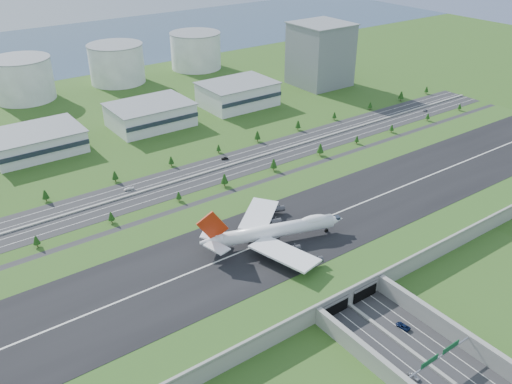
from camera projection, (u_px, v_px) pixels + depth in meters
ground at (277, 251)px, 265.80m from camera, size 1200.00×1200.00×0.00m
airfield_deck at (278, 244)px, 263.78m from camera, size 520.00×100.00×9.20m
underpass_road at (448, 372)px, 193.17m from camera, size 38.80×120.40×8.00m
sign_gantry_near at (440, 357)px, 194.62m from camera, size 38.70×0.70×9.80m
north_expressway at (183, 180)px, 333.62m from camera, size 560.00×36.00×0.12m
tree_row at (170, 176)px, 327.34m from camera, size 501.62×48.72×8.46m
hangar_mid_a at (36, 142)px, 367.07m from camera, size 58.00×42.00×15.00m
hangar_mid_b at (150, 115)px, 410.31m from camera, size 58.00×42.00×17.00m
hangar_mid_c at (238, 94)px, 450.99m from camera, size 58.00×42.00×19.00m
office_tower at (320, 55)px, 494.88m from camera, size 46.00×46.00×55.00m
fuel_tank_b at (23, 79)px, 460.88m from camera, size 50.00×50.00×35.00m
fuel_tank_c at (117, 64)px, 504.60m from camera, size 50.00×50.00×35.00m
fuel_tank_d at (196, 51)px, 548.32m from camera, size 50.00×50.00×35.00m
bay_water at (16, 54)px, 608.59m from camera, size 1200.00×260.00×0.06m
boeing_747 at (274, 231)px, 255.58m from camera, size 70.74×65.85×22.58m
car_0 at (414, 376)px, 194.76m from camera, size 2.23×4.87×1.62m
car_2 at (403, 326)px, 217.59m from camera, size 3.38×6.31×1.68m
car_5 at (225, 158)px, 359.33m from camera, size 4.89×3.09×1.52m
car_6 at (425, 110)px, 442.35m from camera, size 5.67×4.19×1.43m
car_7 at (129, 189)px, 321.21m from camera, size 6.38×4.08×1.72m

